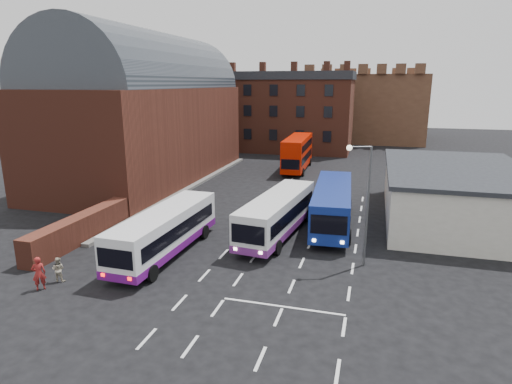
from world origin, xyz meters
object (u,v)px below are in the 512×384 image
(bus_white_inbound, at_px, (278,212))
(pedestrian_red, at_px, (39,273))
(bus_blue, at_px, (332,203))
(bus_red_double, at_px, (297,153))
(street_lamp, at_px, (364,195))
(pedestrian_beige, at_px, (58,269))
(bus_white_outbound, at_px, (165,229))

(bus_white_inbound, xyz_separation_m, pedestrian_red, (-10.12, -11.43, -0.80))
(bus_blue, relative_size, bus_red_double, 1.10)
(bus_blue, xyz_separation_m, bus_red_double, (-6.35, 20.29, 0.37))
(bus_red_double, xyz_separation_m, street_lamp, (8.72, -27.17, 2.15))
(pedestrian_beige, bearing_deg, bus_blue, -147.30)
(bus_red_double, height_order, pedestrian_beige, bus_red_double)
(bus_white_inbound, bearing_deg, pedestrian_red, 54.89)
(bus_white_outbound, xyz_separation_m, bus_blue, (9.52, 8.36, 0.15))
(bus_red_double, distance_m, street_lamp, 28.61)
(street_lamp, bearing_deg, pedestrian_beige, -157.37)
(pedestrian_red, bearing_deg, bus_red_double, -145.04)
(street_lamp, relative_size, pedestrian_beige, 5.19)
(pedestrian_red, distance_m, pedestrian_beige, 1.14)
(bus_white_inbound, height_order, pedestrian_red, bus_white_inbound)
(bus_white_outbound, xyz_separation_m, bus_white_inbound, (6.00, 5.28, 0.04))
(bus_blue, distance_m, pedestrian_red, 19.94)
(bus_white_outbound, xyz_separation_m, pedestrian_red, (-4.12, -6.15, -0.76))
(bus_red_double, bearing_deg, street_lamp, 106.12)
(street_lamp, bearing_deg, bus_blue, 108.96)
(bus_white_inbound, distance_m, street_lamp, 7.48)
(bus_blue, relative_size, pedestrian_red, 6.27)
(bus_blue, xyz_separation_m, street_lamp, (2.36, -6.88, 2.52))
(bus_red_double, distance_m, pedestrian_red, 35.58)
(bus_white_outbound, xyz_separation_m, pedestrian_beige, (-3.84, -5.07, -0.98))
(bus_white_inbound, relative_size, street_lamp, 1.50)
(bus_blue, bearing_deg, bus_red_double, -76.04)
(bus_blue, relative_size, pedestrian_beige, 8.25)
(bus_white_inbound, xyz_separation_m, bus_blue, (3.51, 3.09, 0.12))
(bus_blue, bearing_deg, pedestrian_red, 43.35)
(bus_red_double, height_order, pedestrian_red, bus_red_double)
(pedestrian_red, height_order, pedestrian_beige, pedestrian_red)
(bus_white_inbound, relative_size, pedestrian_red, 5.92)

